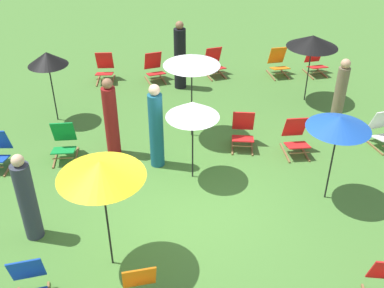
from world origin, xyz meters
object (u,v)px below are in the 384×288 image
at_px(deckchair_7, 154,68).
at_px(person_0, 340,94).
at_px(umbrella_3, 101,169).
at_px(umbrella_2, 313,41).
at_px(person_1, 111,119).
at_px(deckchair_2, 316,62).
at_px(person_4, 180,57).
at_px(deckchair_6, 383,130).
at_px(umbrella_1, 192,60).
at_px(umbrella_0, 47,59).
at_px(deckchair_9, 214,63).
at_px(deckchair_1, 29,286).
at_px(person_3, 27,200).
at_px(person_2, 156,128).
at_px(deckchair_8, 278,63).
at_px(deckchair_14, 105,68).
at_px(deckchair_10, 64,143).
at_px(deckchair_12, 243,131).
at_px(umbrella_5, 193,110).
at_px(deckchair_4, 296,138).
at_px(umbrella_4, 339,123).

bearing_deg(deckchair_7, person_0, -48.76).
relative_size(umbrella_3, person_0, 1.18).
xyz_separation_m(umbrella_2, umbrella_3, (-4.68, -5.50, 0.24)).
bearing_deg(person_1, deckchair_2, 104.79).
relative_size(deckchair_2, person_4, 0.44).
distance_m(deckchair_6, umbrella_1, 4.56).
height_order(umbrella_0, person_4, person_4).
relative_size(umbrella_2, person_4, 0.94).
bearing_deg(deckchair_9, person_1, -137.71).
bearing_deg(deckchair_1, person_3, 89.92).
bearing_deg(person_2, umbrella_2, 117.83).
bearing_deg(person_4, umbrella_0, 9.82).
height_order(deckchair_1, deckchair_8, same).
distance_m(umbrella_2, person_4, 3.51).
xyz_separation_m(deckchair_7, deckchair_14, (-1.43, 0.09, 0.00)).
relative_size(deckchair_7, person_2, 0.46).
xyz_separation_m(deckchair_14, person_4, (2.14, -0.60, 0.53)).
bearing_deg(umbrella_1, person_1, -159.41).
distance_m(deckchair_9, deckchair_10, 5.53).
relative_size(deckchair_12, umbrella_2, 0.47).
height_order(deckchair_8, umbrella_3, umbrella_3).
distance_m(deckchair_6, umbrella_3, 6.80).
distance_m(deckchair_8, umbrella_3, 8.50).
bearing_deg(umbrella_0, deckchair_8, 21.00).
distance_m(umbrella_5, person_3, 3.32).
xyz_separation_m(deckchair_12, umbrella_1, (-1.11, 0.52, 1.51)).
bearing_deg(umbrella_5, person_1, 149.80).
height_order(deckchair_7, person_4, person_4).
xyz_separation_m(deckchair_2, person_4, (-4.04, -0.67, 0.53)).
bearing_deg(umbrella_0, deckchair_7, 41.95).
xyz_separation_m(deckchair_8, deckchair_9, (-1.88, 0.11, 0.00)).
xyz_separation_m(deckchair_4, umbrella_0, (-5.50, 1.82, 1.24)).
height_order(deckchair_2, umbrella_1, umbrella_1).
distance_m(deckchair_7, deckchair_12, 4.15).
bearing_deg(umbrella_2, person_0, -74.65).
bearing_deg(person_3, umbrella_4, 113.08).
bearing_deg(deckchair_8, umbrella_5, -128.14).
bearing_deg(deckchair_14, deckchair_7, -2.69).
bearing_deg(umbrella_3, umbrella_1, 68.32).
distance_m(umbrella_0, person_4, 3.61).
bearing_deg(umbrella_2, deckchair_7, 159.31).
bearing_deg(umbrella_2, umbrella_4, -99.95).
bearing_deg(deckchair_9, umbrella_0, -164.29).
bearing_deg(umbrella_4, deckchair_8, 86.51).
distance_m(deckchair_2, person_1, 6.91).
distance_m(deckchair_1, deckchair_2, 10.27).
distance_m(deckchair_1, deckchair_9, 8.76).
height_order(umbrella_4, umbrella_5, umbrella_4).
bearing_deg(deckchair_2, person_4, -179.50).
relative_size(deckchair_9, umbrella_4, 0.48).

